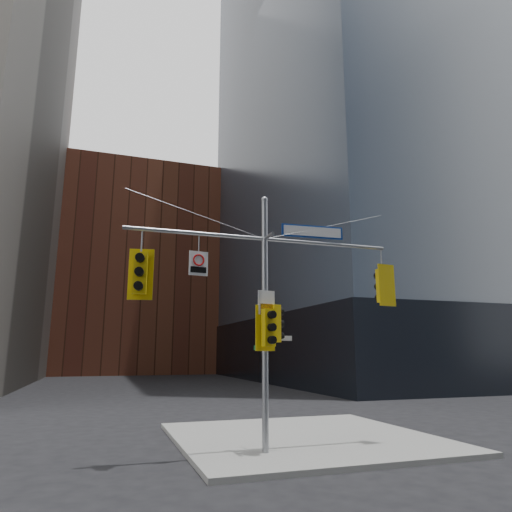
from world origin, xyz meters
TOP-DOWN VIEW (x-y plane):
  - ground at (0.00, 0.00)m, footprint 160.00×160.00m
  - sidewalk_corner at (2.00, 4.00)m, footprint 8.00×8.00m
  - tower_ne at (28.00, 32.00)m, footprint 36.00×36.00m
  - podium_ne at (28.00, 32.00)m, footprint 36.40×36.40m
  - brick_midrise at (0.00, 58.00)m, footprint 26.00×20.00m
  - signal_assembly at (0.00, 1.99)m, footprint 8.00×0.80m
  - traffic_light_west_arm at (-3.48, 2.01)m, footprint 0.65×0.58m
  - traffic_light_east_arm at (3.93, 1.99)m, footprint 0.62×0.53m
  - traffic_light_pole_side at (0.32, 2.01)m, footprint 0.46×0.39m
  - traffic_light_pole_front at (-0.00, 1.73)m, footprint 0.60×0.53m
  - street_sign_blade at (1.54, 2.00)m, footprint 1.96×0.18m
  - regulatory_sign_arm at (-1.94, 1.97)m, footprint 0.54×0.11m
  - regulatory_sign_pole at (0.00, 1.88)m, footprint 0.52×0.10m
  - street_blade_ew at (0.45, 2.00)m, footprint 0.69×0.09m
  - street_blade_ns at (0.00, 2.45)m, footprint 0.13×0.72m

SIDE VIEW (x-z plane):
  - ground at x=0.00m, z-range 0.00..0.00m
  - sidewalk_corner at x=2.00m, z-range 0.00..0.15m
  - street_blade_ns at x=0.00m, z-range 2.82..2.96m
  - podium_ne at x=28.00m, z-range 0.00..6.00m
  - street_blade_ew at x=0.45m, z-range 3.08..3.22m
  - traffic_light_pole_front at x=0.00m, z-range 2.79..4.06m
  - traffic_light_pole_side at x=0.32m, z-range 3.03..4.08m
  - regulatory_sign_pole at x=0.00m, z-range 3.77..4.45m
  - signal_assembly at x=0.00m, z-range 0.77..8.07m
  - traffic_light_west_arm at x=-3.48m, z-range 4.11..5.49m
  - traffic_light_east_arm at x=3.93m, z-range 4.15..5.45m
  - regulatory_sign_arm at x=-1.94m, z-range 4.83..5.51m
  - street_sign_blade at x=1.54m, z-range 6.16..6.54m
  - brick_midrise at x=0.00m, z-range 0.00..28.00m
  - tower_ne at x=28.00m, z-range 0.00..90.00m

